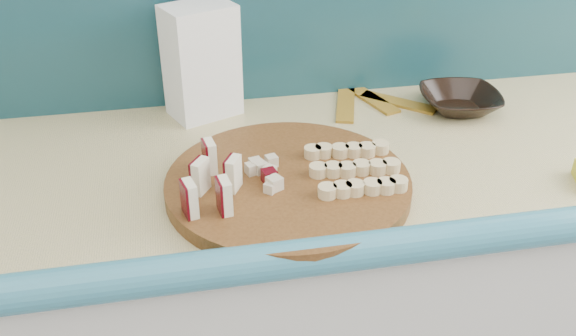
% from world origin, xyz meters
% --- Properties ---
extents(kitchen_counter, '(2.20, 0.63, 0.91)m').
position_xyz_m(kitchen_counter, '(0.10, 1.50, 0.46)').
color(kitchen_counter, silver).
rests_on(kitchen_counter, ground).
extents(cutting_board, '(0.45, 0.45, 0.03)m').
position_xyz_m(cutting_board, '(0.09, 1.39, 0.92)').
color(cutting_board, '#46270F').
rests_on(cutting_board, kitchen_counter).
extents(apple_wedges, '(0.10, 0.17, 0.06)m').
position_xyz_m(apple_wedges, '(-0.04, 1.36, 0.97)').
color(apple_wedges, '#F3E8C2').
rests_on(apple_wedges, cutting_board).
extents(apple_chunks, '(0.06, 0.07, 0.02)m').
position_xyz_m(apple_chunks, '(0.07, 1.39, 0.95)').
color(apple_chunks, beige).
rests_on(apple_chunks, cutting_board).
extents(banana_slices, '(0.17, 0.17, 0.02)m').
position_xyz_m(banana_slices, '(0.21, 1.38, 0.95)').
color(banana_slices, '#D5BB82').
rests_on(banana_slices, cutting_board).
extents(brown_bowl, '(0.19, 0.19, 0.04)m').
position_xyz_m(brown_bowl, '(0.52, 1.63, 0.93)').
color(brown_bowl, black).
rests_on(brown_bowl, kitchen_counter).
extents(flour_bag, '(0.17, 0.14, 0.24)m').
position_xyz_m(flour_bag, '(-0.02, 1.72, 1.03)').
color(flour_bag, white).
rests_on(flour_bag, kitchen_counter).
extents(banana_peel, '(0.24, 0.20, 0.01)m').
position_xyz_m(banana_peel, '(0.35, 1.70, 0.91)').
color(banana_peel, '#B18222').
rests_on(banana_peel, kitchen_counter).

